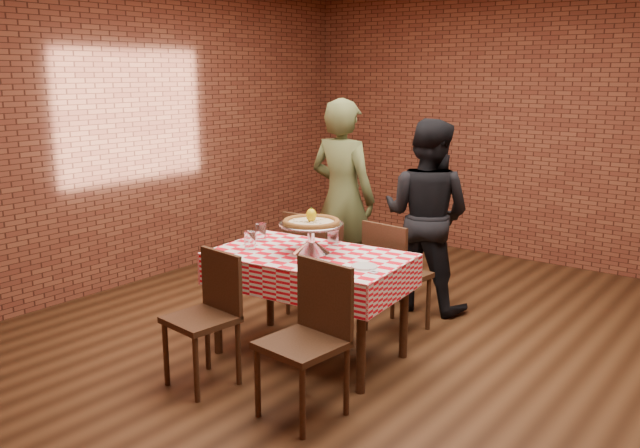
{
  "coord_description": "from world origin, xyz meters",
  "views": [
    {
      "loc": [
        2.45,
        -3.91,
        1.99
      ],
      "look_at": [
        -0.33,
        -0.27,
        0.95
      ],
      "focal_mm": 37.28,
      "sensor_mm": 36.0,
      "label": 1
    }
  ],
  "objects_px": {
    "table": "(310,305)",
    "diner_black": "(427,215)",
    "water_glass_right": "(261,232)",
    "chair_near_left": "(201,322)",
    "condiment_caddy": "(336,236)",
    "pizza": "(311,223)",
    "water_glass_left": "(250,241)",
    "diner_olive": "(342,198)",
    "chair_far_left": "(316,262)",
    "pizza_stand": "(311,238)",
    "chair_near_right": "(302,344)",
    "chair_far_right": "(398,276)"
  },
  "relations": [
    {
      "from": "table",
      "to": "diner_black",
      "type": "xyz_separation_m",
      "value": [
        0.16,
        1.4,
        0.44
      ]
    },
    {
      "from": "water_glass_right",
      "to": "table",
      "type": "bearing_deg",
      "value": -8.01
    },
    {
      "from": "chair_near_left",
      "to": "condiment_caddy",
      "type": "bearing_deg",
      "value": 83.75
    },
    {
      "from": "pizza",
      "to": "condiment_caddy",
      "type": "height_order",
      "value": "pizza"
    },
    {
      "from": "table",
      "to": "water_glass_left",
      "type": "relative_size",
      "value": 10.33
    },
    {
      "from": "water_glass_left",
      "to": "diner_olive",
      "type": "xyz_separation_m",
      "value": [
        -0.22,
        1.44,
        0.07
      ]
    },
    {
      "from": "pizza",
      "to": "chair_far_left",
      "type": "height_order",
      "value": "pizza"
    },
    {
      "from": "chair_far_left",
      "to": "diner_olive",
      "type": "bearing_deg",
      "value": -83.66
    },
    {
      "from": "table",
      "to": "condiment_caddy",
      "type": "xyz_separation_m",
      "value": [
        -0.01,
        0.32,
        0.45
      ]
    },
    {
      "from": "pizza_stand",
      "to": "chair_far_left",
      "type": "xyz_separation_m",
      "value": [
        -0.5,
        0.7,
        -0.42
      ]
    },
    {
      "from": "pizza",
      "to": "water_glass_right",
      "type": "relative_size",
      "value": 3.1
    },
    {
      "from": "condiment_caddy",
      "to": "chair_near_right",
      "type": "height_order",
      "value": "chair_near_right"
    },
    {
      "from": "diner_black",
      "to": "chair_near_left",
      "type": "bearing_deg",
      "value": 74.53
    },
    {
      "from": "water_glass_right",
      "to": "chair_far_right",
      "type": "distance_m",
      "value": 1.12
    },
    {
      "from": "table",
      "to": "pizza_stand",
      "type": "bearing_deg",
      "value": 106.88
    },
    {
      "from": "pizza",
      "to": "table",
      "type": "bearing_deg",
      "value": -73.12
    },
    {
      "from": "table",
      "to": "chair_near_right",
      "type": "xyz_separation_m",
      "value": [
        0.5,
        -0.71,
        0.08
      ]
    },
    {
      "from": "chair_far_right",
      "to": "water_glass_right",
      "type": "bearing_deg",
      "value": 48.41
    },
    {
      "from": "pizza",
      "to": "chair_near_right",
      "type": "xyz_separation_m",
      "value": [
        0.51,
        -0.74,
        -0.52
      ]
    },
    {
      "from": "water_glass_left",
      "to": "chair_far_right",
      "type": "relative_size",
      "value": 0.15
    },
    {
      "from": "chair_near_left",
      "to": "diner_olive",
      "type": "height_order",
      "value": "diner_olive"
    },
    {
      "from": "diner_olive",
      "to": "diner_black",
      "type": "bearing_deg",
      "value": -172.81
    },
    {
      "from": "water_glass_right",
      "to": "chair_near_left",
      "type": "bearing_deg",
      "value": -73.13
    },
    {
      "from": "pizza",
      "to": "chair_far_left",
      "type": "relative_size",
      "value": 0.45
    },
    {
      "from": "water_glass_left",
      "to": "chair_near_right",
      "type": "xyz_separation_m",
      "value": [
        0.91,
        -0.55,
        -0.37
      ]
    },
    {
      "from": "chair_near_right",
      "to": "diner_black",
      "type": "xyz_separation_m",
      "value": [
        -0.34,
        2.11,
        0.36
      ]
    },
    {
      "from": "diner_olive",
      "to": "water_glass_left",
      "type": "bearing_deg",
      "value": 97.15
    },
    {
      "from": "water_glass_right",
      "to": "chair_near_left",
      "type": "height_order",
      "value": "water_glass_right"
    },
    {
      "from": "diner_black",
      "to": "chair_far_right",
      "type": "bearing_deg",
      "value": 94.06
    },
    {
      "from": "condiment_caddy",
      "to": "diner_olive",
      "type": "xyz_separation_m",
      "value": [
        -0.62,
        0.95,
        0.07
      ]
    },
    {
      "from": "pizza_stand",
      "to": "chair_near_left",
      "type": "relative_size",
      "value": 0.54
    },
    {
      "from": "pizza_stand",
      "to": "water_glass_right",
      "type": "height_order",
      "value": "pizza_stand"
    },
    {
      "from": "pizza",
      "to": "water_glass_left",
      "type": "xyz_separation_m",
      "value": [
        -0.4,
        -0.2,
        -0.15
      ]
    },
    {
      "from": "table",
      "to": "diner_olive",
      "type": "height_order",
      "value": "diner_olive"
    },
    {
      "from": "pizza_stand",
      "to": "pizza",
      "type": "bearing_deg",
      "value": 0.0
    },
    {
      "from": "condiment_caddy",
      "to": "chair_far_left",
      "type": "relative_size",
      "value": 0.15
    },
    {
      "from": "chair_near_left",
      "to": "chair_far_right",
      "type": "relative_size",
      "value": 0.98
    },
    {
      "from": "chair_near_right",
      "to": "chair_far_left",
      "type": "bearing_deg",
      "value": 130.77
    },
    {
      "from": "table",
      "to": "chair_far_left",
      "type": "bearing_deg",
      "value": 124.89
    },
    {
      "from": "water_glass_left",
      "to": "condiment_caddy",
      "type": "relative_size",
      "value": 0.99
    },
    {
      "from": "water_glass_right",
      "to": "chair_far_left",
      "type": "height_order",
      "value": "water_glass_right"
    },
    {
      "from": "chair_far_left",
      "to": "diner_olive",
      "type": "height_order",
      "value": "diner_olive"
    },
    {
      "from": "chair_far_right",
      "to": "diner_black",
      "type": "xyz_separation_m",
      "value": [
        -0.09,
        0.6,
        0.37
      ]
    },
    {
      "from": "diner_olive",
      "to": "diner_black",
      "type": "relative_size",
      "value": 1.09
    },
    {
      "from": "chair_near_left",
      "to": "chair_near_right",
      "type": "relative_size",
      "value": 0.95
    },
    {
      "from": "chair_near_left",
      "to": "pizza_stand",
      "type": "bearing_deg",
      "value": 79.33
    },
    {
      "from": "water_glass_left",
      "to": "chair_far_right",
      "type": "height_order",
      "value": "chair_far_right"
    },
    {
      "from": "chair_far_left",
      "to": "diner_black",
      "type": "xyz_separation_m",
      "value": [
        0.67,
        0.67,
        0.37
      ]
    },
    {
      "from": "chair_near_right",
      "to": "chair_near_left",
      "type": "bearing_deg",
      "value": -168.21
    },
    {
      "from": "pizza_stand",
      "to": "condiment_caddy",
      "type": "bearing_deg",
      "value": 90.37
    }
  ]
}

